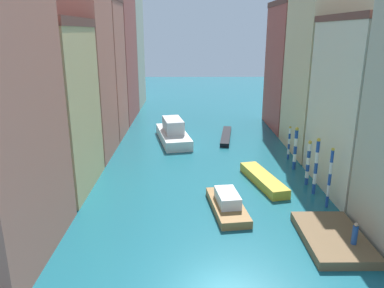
{
  "coord_description": "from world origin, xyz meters",
  "views": [
    {
      "loc": [
        -1.67,
        -17.79,
        13.8
      ],
      "look_at": [
        -1.26,
        22.93,
        1.5
      ],
      "focal_mm": 34.95,
      "sensor_mm": 36.0,
      "label": 1
    }
  ],
  "objects_px": {
    "vaporetto_white": "(173,133)",
    "motorboat_1": "(227,204)",
    "motorboat_0": "(263,179)",
    "mooring_pole_3": "(295,148)",
    "mooring_pole_0": "(330,178)",
    "waterfront_dock": "(333,238)",
    "gondola_black": "(226,136)",
    "mooring_pole_4": "(289,142)",
    "person_on_dock": "(355,234)",
    "mooring_pole_2": "(308,162)",
    "mooring_pole_1": "(316,166)"
  },
  "relations": [
    {
      "from": "person_on_dock",
      "to": "vaporetto_white",
      "type": "relative_size",
      "value": 0.15
    },
    {
      "from": "mooring_pole_0",
      "to": "waterfront_dock",
      "type": "bearing_deg",
      "value": -105.79
    },
    {
      "from": "vaporetto_white",
      "to": "gondola_black",
      "type": "xyz_separation_m",
      "value": [
        7.06,
        1.38,
        -0.81
      ]
    },
    {
      "from": "person_on_dock",
      "to": "mooring_pole_2",
      "type": "bearing_deg",
      "value": 88.0
    },
    {
      "from": "motorboat_0",
      "to": "motorboat_1",
      "type": "xyz_separation_m",
      "value": [
        -3.94,
        -5.41,
        0.13
      ]
    },
    {
      "from": "waterfront_dock",
      "to": "motorboat_0",
      "type": "bearing_deg",
      "value": 105.29
    },
    {
      "from": "motorboat_0",
      "to": "vaporetto_white",
      "type": "bearing_deg",
      "value": 122.07
    },
    {
      "from": "mooring_pole_0",
      "to": "motorboat_1",
      "type": "bearing_deg",
      "value": -176.56
    },
    {
      "from": "waterfront_dock",
      "to": "motorboat_1",
      "type": "bearing_deg",
      "value": 144.54
    },
    {
      "from": "mooring_pole_3",
      "to": "mooring_pole_2",
      "type": "bearing_deg",
      "value": -88.95
    },
    {
      "from": "motorboat_0",
      "to": "motorboat_1",
      "type": "relative_size",
      "value": 1.16
    },
    {
      "from": "person_on_dock",
      "to": "vaporetto_white",
      "type": "xyz_separation_m",
      "value": [
        -12.68,
        25.86,
        -0.23
      ]
    },
    {
      "from": "mooring_pole_3",
      "to": "motorboat_0",
      "type": "distance_m",
      "value": 5.86
    },
    {
      "from": "mooring_pole_0",
      "to": "mooring_pole_1",
      "type": "xyz_separation_m",
      "value": [
        -0.26,
        2.58,
        0.04
      ]
    },
    {
      "from": "gondola_black",
      "to": "mooring_pole_2",
      "type": "bearing_deg",
      "value": -69.39
    },
    {
      "from": "mooring_pole_1",
      "to": "mooring_pole_3",
      "type": "height_order",
      "value": "mooring_pole_1"
    },
    {
      "from": "person_on_dock",
      "to": "vaporetto_white",
      "type": "bearing_deg",
      "value": 116.12
    },
    {
      "from": "mooring_pole_4",
      "to": "motorboat_0",
      "type": "bearing_deg",
      "value": -120.58
    },
    {
      "from": "mooring_pole_4",
      "to": "vaporetto_white",
      "type": "height_order",
      "value": "mooring_pole_4"
    },
    {
      "from": "vaporetto_white",
      "to": "motorboat_0",
      "type": "xyz_separation_m",
      "value": [
        9.03,
        -14.41,
        -0.65
      ]
    },
    {
      "from": "mooring_pole_3",
      "to": "motorboat_0",
      "type": "relative_size",
      "value": 0.58
    },
    {
      "from": "mooring_pole_0",
      "to": "mooring_pole_1",
      "type": "bearing_deg",
      "value": 95.83
    },
    {
      "from": "person_on_dock",
      "to": "vaporetto_white",
      "type": "distance_m",
      "value": 28.8
    },
    {
      "from": "waterfront_dock",
      "to": "mooring_pole_1",
      "type": "distance_m",
      "value": 8.29
    },
    {
      "from": "vaporetto_white",
      "to": "mooring_pole_3",
      "type": "bearing_deg",
      "value": -39.01
    },
    {
      "from": "mooring_pole_3",
      "to": "mooring_pole_4",
      "type": "relative_size",
      "value": 1.18
    },
    {
      "from": "motorboat_1",
      "to": "mooring_pole_2",
      "type": "bearing_deg",
      "value": 33.19
    },
    {
      "from": "waterfront_dock",
      "to": "vaporetto_white",
      "type": "distance_m",
      "value": 27.31
    },
    {
      "from": "mooring_pole_0",
      "to": "mooring_pole_3",
      "type": "distance_m",
      "value": 8.8
    },
    {
      "from": "mooring_pole_4",
      "to": "gondola_black",
      "type": "height_order",
      "value": "mooring_pole_4"
    },
    {
      "from": "motorboat_1",
      "to": "mooring_pole_1",
      "type": "bearing_deg",
      "value": 21.1
    },
    {
      "from": "mooring_pole_0",
      "to": "mooring_pole_4",
      "type": "distance_m",
      "value": 12.0
    },
    {
      "from": "mooring_pole_3",
      "to": "motorboat_0",
      "type": "xyz_separation_m",
      "value": [
        -3.97,
        -3.88,
        -1.88
      ]
    },
    {
      "from": "mooring_pole_0",
      "to": "gondola_black",
      "type": "height_order",
      "value": "mooring_pole_0"
    },
    {
      "from": "mooring_pole_2",
      "to": "mooring_pole_4",
      "type": "bearing_deg",
      "value": 88.93
    },
    {
      "from": "mooring_pole_0",
      "to": "mooring_pole_2",
      "type": "relative_size",
      "value": 1.18
    },
    {
      "from": "waterfront_dock",
      "to": "motorboat_1",
      "type": "height_order",
      "value": "motorboat_1"
    },
    {
      "from": "motorboat_0",
      "to": "motorboat_1",
      "type": "distance_m",
      "value": 6.69
    },
    {
      "from": "waterfront_dock",
      "to": "mooring_pole_2",
      "type": "height_order",
      "value": "mooring_pole_2"
    },
    {
      "from": "waterfront_dock",
      "to": "mooring_pole_3",
      "type": "relative_size",
      "value": 1.45
    },
    {
      "from": "waterfront_dock",
      "to": "mooring_pole_4",
      "type": "distance_m",
      "value": 17.4
    },
    {
      "from": "mooring_pole_3",
      "to": "mooring_pole_4",
      "type": "height_order",
      "value": "mooring_pole_3"
    },
    {
      "from": "motorboat_0",
      "to": "motorboat_1",
      "type": "height_order",
      "value": "motorboat_1"
    },
    {
      "from": "mooring_pole_2",
      "to": "vaporetto_white",
      "type": "distance_m",
      "value": 19.63
    },
    {
      "from": "mooring_pole_4",
      "to": "motorboat_0",
      "type": "relative_size",
      "value": 0.49
    },
    {
      "from": "motorboat_1",
      "to": "mooring_pole_4",
      "type": "bearing_deg",
      "value": 56.96
    },
    {
      "from": "vaporetto_white",
      "to": "motorboat_1",
      "type": "height_order",
      "value": "vaporetto_white"
    },
    {
      "from": "mooring_pole_0",
      "to": "mooring_pole_2",
      "type": "bearing_deg",
      "value": 92.89
    },
    {
      "from": "mooring_pole_0",
      "to": "person_on_dock",
      "type": "bearing_deg",
      "value": -95.51
    },
    {
      "from": "mooring_pole_0",
      "to": "vaporetto_white",
      "type": "relative_size",
      "value": 0.49
    }
  ]
}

